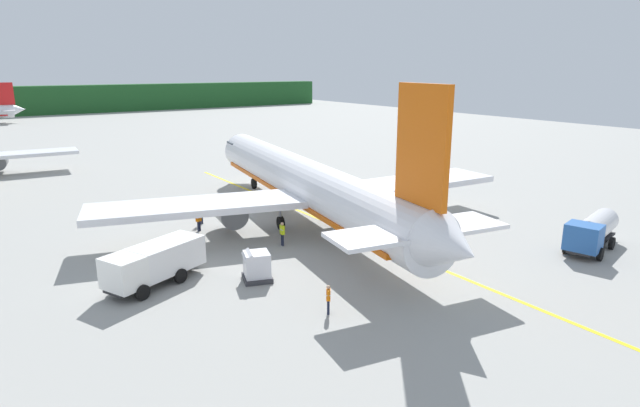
# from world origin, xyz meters

# --- Properties ---
(airliner_foreground) EXTENTS (34.51, 41.58, 11.90)m
(airliner_foreground) POSITION_xyz_m (24.46, 22.25, 3.39)
(airliner_foreground) COLOR white
(airliner_foreground) RESTS_ON ground
(service_truck_fuel) EXTENTS (6.66, 4.53, 2.42)m
(service_truck_fuel) POSITION_xyz_m (9.99, 16.52, 1.42)
(service_truck_fuel) COLOR white
(service_truck_fuel) RESTS_ON ground
(service_truck_baggage) EXTENTS (6.97, 3.57, 2.40)m
(service_truck_baggage) POSITION_xyz_m (37.68, 5.08, 1.40)
(service_truck_baggage) COLOR #2659A5
(service_truck_baggage) RESTS_ON ground
(cargo_container_near) EXTENTS (2.13, 2.13, 1.92)m
(cargo_container_near) POSITION_xyz_m (15.28, 13.62, 0.90)
(cargo_container_near) COLOR #333338
(cargo_container_near) RESTS_ON ground
(crew_marshaller) EXTENTS (0.26, 0.63, 1.79)m
(crew_marshaller) POSITION_xyz_m (19.87, 18.33, 1.06)
(crew_marshaller) COLOR #191E33
(crew_marshaller) RESTS_ON ground
(crew_loader_left) EXTENTS (0.61, 0.33, 1.74)m
(crew_loader_left) POSITION_xyz_m (17.06, 26.88, 1.03)
(crew_loader_left) COLOR #191E33
(crew_loader_left) RESTS_ON ground
(crew_loader_right) EXTENTS (0.59, 0.38, 1.62)m
(crew_loader_right) POSITION_xyz_m (16.18, 25.17, 0.95)
(crew_loader_right) COLOR #191E33
(crew_loader_right) RESTS_ON ground
(crew_supervisor) EXTENTS (0.45, 0.53, 1.62)m
(crew_supervisor) POSITION_xyz_m (16.29, 7.44, 0.95)
(crew_supervisor) COLOR #191E33
(crew_supervisor) RESTS_ON ground
(apron_guide_line) EXTENTS (0.30, 60.00, 0.01)m
(apron_guide_line) POSITION_xyz_m (26.01, 17.81, 0.01)
(apron_guide_line) COLOR yellow
(apron_guide_line) RESTS_ON ground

